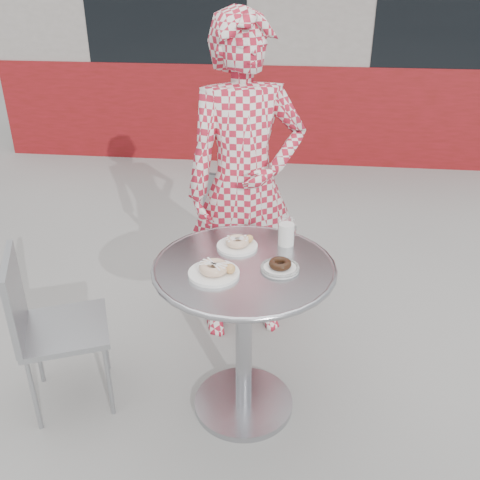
# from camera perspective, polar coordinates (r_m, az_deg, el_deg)

# --- Properties ---
(ground) EXTENTS (60.00, 60.00, 0.00)m
(ground) POSITION_cam_1_polar(r_m,az_deg,el_deg) (2.66, 1.14, -17.81)
(ground) COLOR #9D9B95
(ground) RESTS_ON ground
(storefront) EXTENTS (6.02, 4.55, 3.00)m
(storefront) POSITION_cam_1_polar(r_m,az_deg,el_deg) (7.44, 5.82, 24.12)
(storefront) COLOR gray
(storefront) RESTS_ON ground
(bistro_table) EXTENTS (0.77, 0.77, 0.78)m
(bistro_table) POSITION_cam_1_polar(r_m,az_deg,el_deg) (2.31, 0.42, -6.74)
(bistro_table) COLOR #B6B7BB
(bistro_table) RESTS_ON ground
(chair_far) EXTENTS (0.53, 0.53, 0.87)m
(chair_far) POSITION_cam_1_polar(r_m,az_deg,el_deg) (3.27, 1.12, -2.29)
(chair_far) COLOR #9B9EA3
(chair_far) RESTS_ON ground
(chair_left) EXTENTS (0.50, 0.50, 0.80)m
(chair_left) POSITION_cam_1_polar(r_m,az_deg,el_deg) (2.69, -17.93, -11.81)
(chair_left) COLOR #9B9EA3
(chair_left) RESTS_ON ground
(seated_person) EXTENTS (0.73, 0.60, 1.72)m
(seated_person) POSITION_cam_1_polar(r_m,az_deg,el_deg) (2.78, 0.53, 5.74)
(seated_person) COLOR #AE1A2F
(seated_person) RESTS_ON ground
(plate_far) EXTENTS (0.18, 0.18, 0.05)m
(plate_far) POSITION_cam_1_polar(r_m,az_deg,el_deg) (2.34, -0.23, -0.36)
(plate_far) COLOR white
(plate_far) RESTS_ON bistro_table
(plate_near) EXTENTS (0.21, 0.21, 0.06)m
(plate_near) POSITION_cam_1_polar(r_m,az_deg,el_deg) (2.13, -2.71, -3.23)
(plate_near) COLOR white
(plate_near) RESTS_ON bistro_table
(plate_checker) EXTENTS (0.16, 0.16, 0.04)m
(plate_checker) POSITION_cam_1_polar(r_m,az_deg,el_deg) (2.18, 4.29, -2.84)
(plate_checker) COLOR white
(plate_checker) RESTS_ON bistro_table
(milk_cup) EXTENTS (0.08, 0.08, 0.12)m
(milk_cup) POSITION_cam_1_polar(r_m,az_deg,el_deg) (2.36, 4.96, 0.73)
(milk_cup) COLOR white
(milk_cup) RESTS_ON bistro_table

